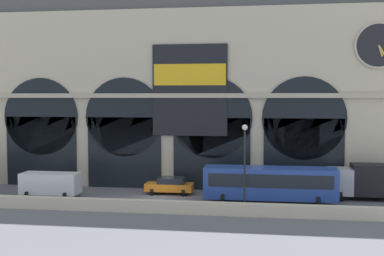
# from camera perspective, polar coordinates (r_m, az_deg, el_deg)

# --- Properties ---
(ground_plane) EXTENTS (200.00, 200.00, 0.00)m
(ground_plane) POSITION_cam_1_polar(r_m,az_deg,el_deg) (42.68, -4.23, -8.47)
(ground_plane) COLOR slate
(quay_parapet_wall) EXTENTS (90.00, 0.70, 0.97)m
(quay_parapet_wall) POSITION_cam_1_polar(r_m,az_deg,el_deg) (38.03, -5.80, -9.25)
(quay_parapet_wall) COLOR beige
(quay_parapet_wall) RESTS_ON ground
(station_building) EXTENTS (45.15, 5.95, 22.11)m
(station_building) POSITION_cam_1_polar(r_m,az_deg,el_deg) (49.36, -2.32, 5.76)
(station_building) COLOR beige
(station_building) RESTS_ON ground
(van_midwest) EXTENTS (5.20, 2.48, 2.20)m
(van_midwest) POSITION_cam_1_polar(r_m,az_deg,el_deg) (45.07, -16.49, -6.35)
(van_midwest) COLOR white
(van_midwest) RESTS_ON ground
(car_center) EXTENTS (4.40, 2.22, 1.55)m
(car_center) POSITION_cam_1_polar(r_m,az_deg,el_deg) (44.80, -2.64, -6.84)
(car_center) COLOR orange
(car_center) RESTS_ON ground
(bus_mideast) EXTENTS (11.00, 3.25, 3.10)m
(bus_mideast) POSITION_cam_1_polar(r_m,az_deg,el_deg) (40.95, 9.24, -6.49)
(bus_mideast) COLOR #28479E
(bus_mideast) RESTS_ON ground
(box_truck_east) EXTENTS (7.50, 2.91, 3.12)m
(box_truck_east) POSITION_cam_1_polar(r_m,az_deg,el_deg) (45.03, 20.81, -5.86)
(box_truck_east) COLOR #ADB2B7
(box_truck_east) RESTS_ON ground
(street_lamp_quayside) EXTENTS (0.44, 0.44, 6.90)m
(street_lamp_quayside) POSITION_cam_1_polar(r_m,az_deg,el_deg) (37.06, 6.29, -3.43)
(street_lamp_quayside) COLOR black
(street_lamp_quayside) RESTS_ON ground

